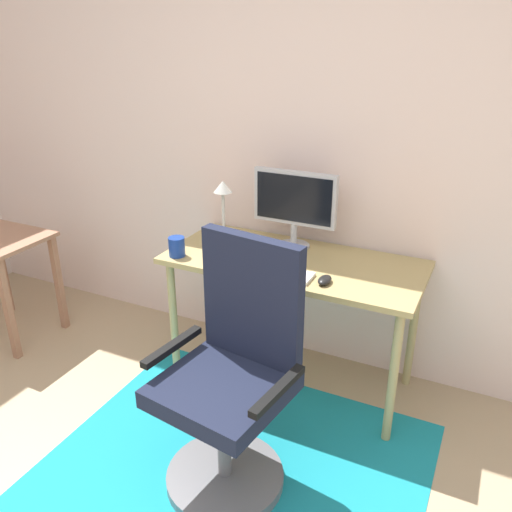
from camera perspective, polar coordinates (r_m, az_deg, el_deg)
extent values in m
cube|color=beige|center=(3.00, 5.37, 12.18)|extent=(6.00, 0.10, 2.60)
cube|color=teal|center=(2.65, -2.22, -21.66)|extent=(1.69, 1.39, 0.01)
cube|color=tan|center=(2.79, 4.09, -0.69)|extent=(1.36, 0.62, 0.03)
cylinder|color=tan|center=(3.03, -8.89, -6.86)|extent=(0.04, 0.04, 0.73)
cylinder|color=tan|center=(2.63, 14.59, -12.67)|extent=(0.04, 0.04, 0.73)
cylinder|color=tan|center=(3.40, -4.19, -3.11)|extent=(0.04, 0.04, 0.73)
cylinder|color=tan|center=(3.05, 16.61, -7.51)|extent=(0.04, 0.04, 0.73)
cylinder|color=#B2B2B7|center=(2.95, 4.07, 1.13)|extent=(0.18, 0.18, 0.01)
cylinder|color=#B2B2B7|center=(2.93, 4.11, 2.37)|extent=(0.04, 0.04, 0.12)
cube|color=#B7B7BC|center=(2.86, 4.23, 6.29)|extent=(0.47, 0.04, 0.29)
cube|color=black|center=(2.84, 4.08, 6.18)|extent=(0.43, 0.00, 0.25)
cube|color=white|center=(2.63, 1.60, -1.62)|extent=(0.43, 0.13, 0.02)
ellipsoid|color=black|center=(2.54, 7.44, -2.59)|extent=(0.06, 0.10, 0.03)
cylinder|color=navy|center=(2.84, -8.57, 1.00)|extent=(0.09, 0.09, 0.11)
cube|color=black|center=(3.05, -3.76, 1.86)|extent=(0.11, 0.15, 0.01)
cylinder|color=black|center=(2.85, -3.43, 0.38)|extent=(0.11, 0.11, 0.01)
cylinder|color=beige|center=(2.79, -3.52, 3.64)|extent=(0.02, 0.02, 0.33)
cone|color=beige|center=(2.73, -3.62, 7.50)|extent=(0.10, 0.10, 0.06)
cylinder|color=slate|center=(2.57, -3.35, -22.71)|extent=(0.53, 0.53, 0.05)
cylinder|color=slate|center=(2.41, -3.49, -18.86)|extent=(0.06, 0.06, 0.42)
cube|color=#191E33|center=(2.25, -3.65, -14.17)|extent=(0.56, 0.56, 0.08)
cube|color=#191E33|center=(2.22, -0.43, -4.69)|extent=(0.48, 0.13, 0.57)
cube|color=black|center=(2.33, -9.04, -9.63)|extent=(0.09, 0.35, 0.03)
cube|color=black|center=(2.06, 2.40, -14.31)|extent=(0.09, 0.35, 0.03)
cube|color=#A06F54|center=(3.49, -25.20, -5.31)|extent=(0.04, 0.04, 0.66)
cube|color=#A06F54|center=(4.10, -25.75, -1.22)|extent=(0.04, 0.04, 0.66)
cube|color=#A06F54|center=(3.72, -20.56, -2.75)|extent=(0.04, 0.04, 0.66)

